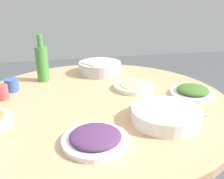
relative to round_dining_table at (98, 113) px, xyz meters
The scene contains 9 objects.
round_dining_table is the anchor object (origin of this frame).
rice_bowl 0.46m from the round_dining_table, 78.98° to the left, with size 0.28×0.28×0.08m.
soup_bowl 0.40m from the round_dining_table, 51.28° to the right, with size 0.29×0.29×0.06m.
dish_noodles 0.26m from the round_dining_table, 23.88° to the left, with size 0.23×0.23×0.04m.
dish_eggplant 0.41m from the round_dining_table, 100.54° to the right, with size 0.24×0.24×0.05m.
dish_greens 0.51m from the round_dining_table, ahead, with size 0.23×0.23×0.05m.
green_bottle 0.49m from the round_dining_table, 128.18° to the left, with size 0.07×0.07×0.28m.
tea_cup_far 0.50m from the round_dining_table, 167.48° to the left, with size 0.06×0.06×0.07m, color #D0464B.
tea_cup_side 0.50m from the round_dining_table, 154.30° to the left, with size 0.07×0.07×0.07m, color #35539B.
Camera 1 is at (-0.18, -1.16, 1.28)m, focal length 40.03 mm.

